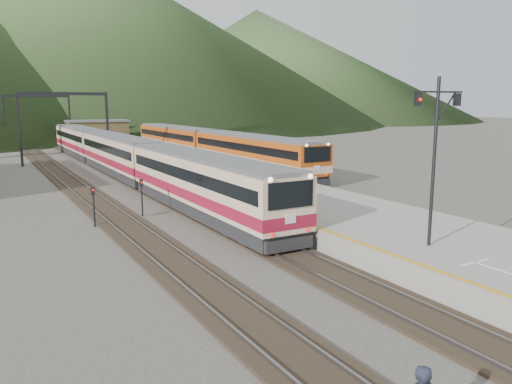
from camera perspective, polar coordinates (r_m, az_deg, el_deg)
track_main at (r=46.28m, az=-14.25°, el=1.47°), size 2.60×200.00×0.23m
track_far at (r=45.24m, az=-20.36°, el=0.95°), size 2.60×200.00×0.23m
track_second at (r=50.51m, az=-1.59°, el=2.49°), size 2.60×200.00×0.23m
platform at (r=46.15m, az=-6.89°, el=2.23°), size 8.00×100.00×1.00m
gantry_near at (r=59.90m, az=-21.05°, el=8.33°), size 9.55×0.25×8.00m
gantry_far at (r=84.69m, az=-23.69°, el=8.50°), size 9.55×0.25×8.00m
station_shed at (r=84.16m, az=-17.63°, el=6.82°), size 9.40×4.40×3.10m
hill_b at (r=239.89m, az=-20.20°, el=16.94°), size 220.00×220.00×75.00m
hill_c at (r=247.17m, az=0.04°, el=14.41°), size 160.00×160.00×50.00m
main_train at (r=49.03m, az=-15.33°, el=4.13°), size 2.85×58.46×3.48m
second_train at (r=57.71m, az=-5.50°, el=5.44°), size 3.07×41.79×3.75m
signal_mast at (r=21.32m, az=19.78°, el=5.14°), size 2.16×0.65×6.85m
short_signal_b at (r=31.00m, az=-12.94°, el=-0.06°), size 0.26×0.22×2.27m
short_signal_c at (r=28.99m, az=-18.08°, el=-1.00°), size 0.25×0.20×2.27m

